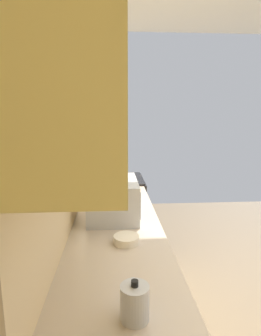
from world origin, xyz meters
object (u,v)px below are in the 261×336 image
oven_range (117,213)px  microwave (113,198)px  bowl (126,239)px  kettle (135,302)px

oven_range → microwave: microwave is taller
bowl → kettle: 0.64m
oven_range → bowl: bearing=-178.7°
oven_range → microwave: 1.37m
oven_range → bowl: (-1.71, -0.04, 0.46)m
oven_range → microwave: (-1.24, 0.04, 0.58)m
oven_range → microwave: bearing=178.1°
bowl → kettle: (-0.64, 0.00, 0.05)m
oven_range → microwave: size_ratio=2.03×
microwave → bowl: size_ratio=3.33×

